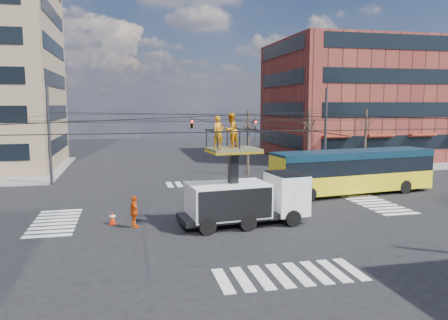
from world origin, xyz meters
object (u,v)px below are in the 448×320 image
Objects in this scene: utility_truck at (247,188)px; city_bus at (353,171)px; flagger at (274,196)px; worker_ground at (134,212)px; traffic_cone at (112,218)px.

utility_truck is 0.57× the size of city_bus.
utility_truck is at bearing -155.13° from city_bus.
flagger is (2.70, 3.17, -1.21)m from utility_truck.
utility_truck is 6.16m from worker_ground.
worker_ground is at bearing -116.38° from flagger.
traffic_cone is at bearing 32.62° from worker_ground.
worker_ground is at bearing -168.17° from city_bus.
city_bus is at bearing 70.51° from flagger.
city_bus is at bearing -88.39° from worker_ground.
utility_truck is at bearing -82.85° from flagger.
worker_ground is at bearing -39.85° from traffic_cone.
city_bus is 7.32× the size of worker_ground.
utility_truck is 4.48× the size of flagger.
utility_truck reaches higher than city_bus.
worker_ground reaches higher than traffic_cone.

